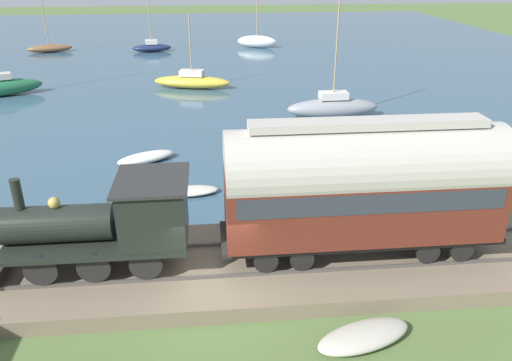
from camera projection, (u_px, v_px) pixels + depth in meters
ground_plane at (217, 297)px, 15.45m from camera, size 200.00×200.00×0.00m
harbor_water at (206, 51)px, 55.36m from camera, size 80.00×80.00×0.01m
rail_embankment at (216, 268)px, 16.43m from camera, size 5.01×56.00×0.64m
steam_locomotive at (115, 218)px, 15.33m from camera, size 2.49×6.17×3.06m
passenger_coach at (363, 183)px, 15.67m from camera, size 2.48×9.04×4.55m
sailboat_white at (257, 41)px, 57.11m from camera, size 2.84×4.80×7.19m
sailboat_green at (0, 87)px, 37.22m from camera, size 3.87×6.03×9.12m
sailboat_yellow at (192, 81)px, 39.56m from camera, size 3.01×6.35×5.83m
sailboat_gray at (333, 107)px, 32.32m from camera, size 1.75×6.03×8.52m
sailboat_brown at (49, 48)px, 54.46m from camera, size 2.53×4.94×7.81m
sailboat_navy at (152, 47)px, 54.75m from camera, size 2.22×4.43×6.19m
rowboat_off_pier at (146, 157)px, 25.44m from camera, size 2.34×3.16×0.47m
rowboat_near_shore at (191, 191)px, 21.99m from camera, size 1.18×2.47×0.32m
beached_dinghy at (364, 336)px, 13.52m from camera, size 1.88×3.00×0.44m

